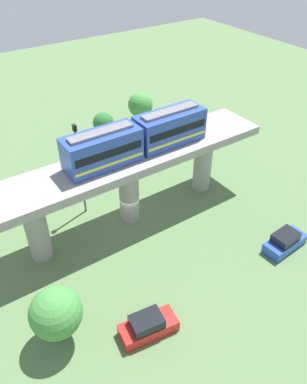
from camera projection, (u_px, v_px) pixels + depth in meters
ground_plane at (130, 217)px, 38.05m from camera, size 120.00×120.00×0.00m
viaduct at (128, 173)px, 34.78m from camera, size 5.20×28.00×7.13m
train at (137, 138)px, 33.32m from camera, size 2.64×13.55×3.24m
parked_car_red at (148, 326)px, 27.44m from camera, size 2.39×4.42×1.76m
parked_car_blue at (285, 242)px, 34.27m from camera, size 2.05×4.30×1.76m
tree_near_viaduct at (140, 105)px, 50.37m from camera, size 3.29×3.29×5.41m
tree_mid_lot at (56, 313)px, 25.58m from camera, size 3.63×3.63×4.91m
tree_far_corner at (103, 123)px, 48.07m from camera, size 2.68×2.68×4.26m
signal_post at (80, 167)px, 35.60m from camera, size 0.44×0.28×9.73m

